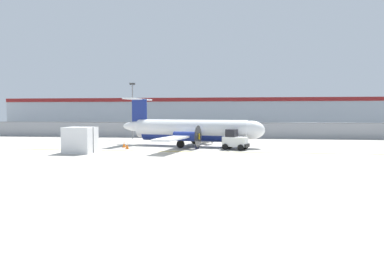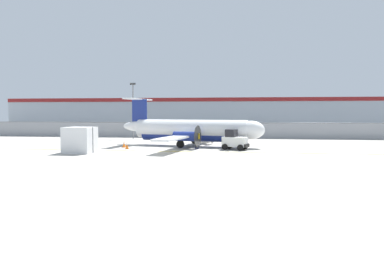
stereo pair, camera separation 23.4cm
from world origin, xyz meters
name	(u,v)px [view 1 (the left image)]	position (x,y,z in m)	size (l,w,h in m)	color
ground_plane	(169,151)	(0.00, 2.00, 0.00)	(140.00, 140.00, 0.01)	#ADA89E
perimeter_fence	(192,130)	(0.00, 18.00, 1.12)	(98.00, 0.10, 2.10)	gray
parking_lot_strip	(200,132)	(0.00, 29.50, 0.06)	(98.00, 17.00, 0.12)	#38383A
background_building	(208,113)	(0.00, 47.99, 3.26)	(91.00, 8.10, 6.50)	#A8B2BC
commuter_airplane	(193,130)	(1.56, 6.90, 1.60)	(15.23, 16.00, 4.92)	white
baggage_tug	(235,140)	(5.73, 4.13, 0.86)	(2.57, 2.01, 1.88)	silver
ground_crew_worker	(197,139)	(2.22, 4.31, 0.95)	(0.55, 0.42, 1.70)	#191E4C
cargo_container	(80,140)	(-7.34, -0.02, 1.10)	(2.53, 2.16, 2.20)	silver
traffic_cone_near_left	(127,146)	(-4.32, 3.44, 0.31)	(0.36, 0.36, 0.64)	orange
traffic_cone_near_right	(236,142)	(5.89, 8.12, 0.31)	(0.36, 0.36, 0.64)	orange
traffic_cone_far_left	(124,144)	(-5.08, 4.82, 0.31)	(0.36, 0.36, 0.64)	orange
parked_car_0	(117,128)	(-12.84, 24.60, 0.89)	(4.33, 2.29, 1.58)	gray
parked_car_1	(176,127)	(-4.41, 31.29, 0.89)	(4.21, 2.02, 1.58)	gray
parked_car_2	(223,127)	(3.74, 31.35, 0.89)	(4.33, 2.29, 1.58)	silver
parked_car_3	(283,128)	(13.34, 27.19, 0.89)	(4.25, 2.11, 1.58)	black
apron_light_pole	(133,106)	(-7.53, 15.82, 4.30)	(0.70, 0.30, 7.27)	slate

